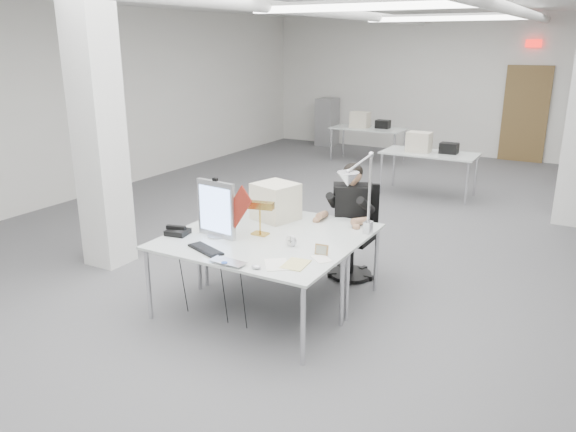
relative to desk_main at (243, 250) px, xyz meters
The scene contains 23 objects.
room_shell 2.80m from the desk_main, 89.21° to the left, with size 10.04×14.04×3.24m.
desk_main is the anchor object (origin of this frame).
desk_second 0.90m from the desk_main, 90.00° to the left, with size 1.80×0.90×0.03m, color silver.
bg_desk_a 5.50m from the desk_main, 87.92° to the left, with size 1.60×0.80×0.03m, color silver.
bg_desk_b 7.91m from the desk_main, 103.16° to the left, with size 1.60×0.80×0.03m, color silver.
filing_cabinet 9.80m from the desk_main, 110.93° to the left, with size 0.45×0.55×1.20m, color gray.
office_chair 1.60m from the desk_main, 73.09° to the left, with size 0.48×0.48×0.97m, color black, non-canonical shape.
seated_person 1.54m from the desk_main, 72.55° to the left, with size 0.50×0.62×0.93m, color black, non-canonical shape.
monitor 0.54m from the desk_main, 157.79° to the left, with size 0.45×0.05×0.56m, color #ACADB1.
pennant 0.40m from the desk_main, 136.15° to the left, with size 0.46×0.01×0.19m, color maroon.
keyboard 0.34m from the desk_main, 142.89° to the right, with size 0.42×0.14×0.02m, color black.
laptop 0.43m from the desk_main, 78.07° to the right, with size 0.33×0.21×0.03m, color #B4B4B9.
mouse 0.50m from the desk_main, 43.44° to the right, with size 0.09×0.06×0.04m, color silver.
bankers_lamp 0.47m from the desk_main, 99.94° to the left, with size 0.33×0.13×0.37m, color gold, non-canonical shape.
desk_phone 0.79m from the desk_main, behind, with size 0.21×0.19×0.05m, color black.
picture_frame_left 0.76m from the desk_main, 151.53° to the left, with size 0.14×0.01×0.11m, color #93643F.
picture_frame_right 0.74m from the desk_main, 17.51° to the left, with size 0.13×0.01×0.10m, color tan.
desk_clock 0.46m from the desk_main, 39.15° to the left, with size 0.11×0.11×0.03m, color silver.
paper_stack_a 0.51m from the desk_main, 21.19° to the right, with size 0.19×0.28×0.01m, color white.
paper_stack_b 0.62m from the desk_main, ahead, with size 0.19×0.27×0.01m, color #D8CD81.
paper_stack_c 0.76m from the desk_main, ahead, with size 0.19×0.13×0.01m, color white.
beige_monitor 0.98m from the desk_main, 102.08° to the left, with size 0.42×0.39×0.39m, color beige.
architect_lamp 1.23m from the desk_main, 41.29° to the left, with size 0.26×0.75×0.97m, color #B1B2B5, non-canonical shape.
Camera 1 is at (2.75, -6.55, 2.60)m, focal length 35.00 mm.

